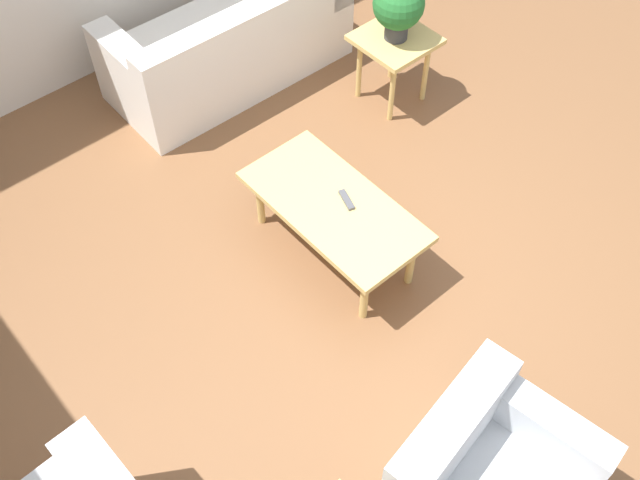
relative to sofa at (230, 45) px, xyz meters
The scene contains 6 objects.
ground_plane 2.31m from the sofa, 166.30° to the left, with size 14.00×14.00×0.00m, color brown.
sofa is the anchor object (origin of this frame).
coffee_table 1.89m from the sofa, 162.82° to the left, with size 1.18×0.59×0.45m.
side_table_plant 1.25m from the sofa, 142.09° to the right, with size 0.52×0.52×0.55m.
potted_plant 1.34m from the sofa, 142.09° to the right, with size 0.36×0.36×0.46m.
remote_control 1.90m from the sofa, 165.27° to the left, with size 0.16×0.09×0.02m.
Camera 1 is at (-1.74, 2.01, 3.86)m, focal length 42.00 mm.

